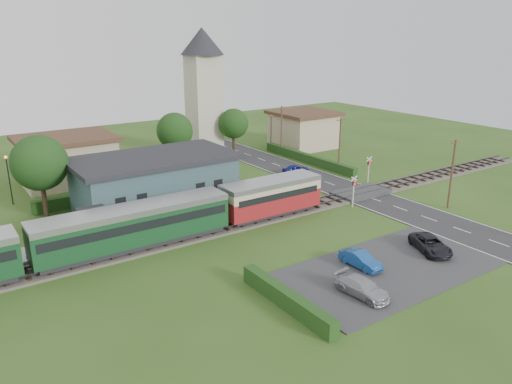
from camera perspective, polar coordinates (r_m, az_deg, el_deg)
ground at (r=47.85m, az=5.17°, el=-3.03°), size 120.00×120.00×0.00m
railway_track at (r=49.27m, az=3.71°, el=-2.23°), size 76.00×3.20×0.49m
road at (r=54.42m, az=13.36°, el=-0.82°), size 6.00×70.00×0.05m
car_park at (r=39.04m, az=14.75°, el=-8.53°), size 17.00×9.00×0.08m
crossing_deck at (r=55.64m, az=11.87°, el=-0.08°), size 6.20×3.40×0.45m
platform at (r=46.83m, az=-8.46°, el=-3.33°), size 30.00×3.00×0.45m
equipment_hut at (r=43.71m, az=-18.01°, el=-3.48°), size 2.30×2.30×2.55m
station_building at (r=51.07m, az=-11.46°, el=1.23°), size 16.00×9.00×5.30m
train at (r=40.45m, az=-17.97°, el=-4.56°), size 43.20×2.90×3.40m
church_tower at (r=71.17m, az=-6.05°, el=12.30°), size 6.00×6.00×17.60m
house_west at (r=62.54m, az=-20.80°, el=3.55°), size 10.80×8.80×5.50m
house_east at (r=77.28m, az=5.47°, el=7.19°), size 8.80×8.80×5.50m
hedge_carpark at (r=32.86m, az=3.53°, el=-12.11°), size 0.80×9.00×1.20m
hedge_roadside at (r=68.12m, az=5.94°, el=3.83°), size 0.80×18.00×1.20m
hedge_station at (r=55.68m, az=-13.17°, el=0.30°), size 22.00×0.80×1.30m
tree_a at (r=50.48m, az=-23.50°, el=3.05°), size 5.20×5.20×8.00m
tree_b at (r=64.37m, az=-9.28°, el=6.90°), size 4.60×4.60×7.34m
tree_c at (r=70.84m, az=-2.58°, el=7.80°), size 4.20×4.20×6.78m
utility_pole_b at (r=53.08m, az=21.47°, el=2.01°), size 1.40×0.22×7.00m
utility_pole_c at (r=63.10m, az=9.54°, el=5.37°), size 1.40×0.22×7.00m
utility_pole_d at (r=72.04m, az=2.93°, el=7.14°), size 1.40×0.22×7.00m
crossing_signal_near at (r=51.00m, az=11.11°, el=0.58°), size 0.84×0.28×3.28m
crossing_signal_far at (r=59.21m, az=12.77°, el=2.88°), size 0.84×0.28×3.28m
streetlamp_west at (r=56.51m, az=-26.42°, el=1.66°), size 0.30×0.30×5.15m
streetlamp_east at (r=77.15m, az=1.74°, el=7.42°), size 0.30×0.30×5.15m
car_on_road at (r=62.42m, az=4.57°, el=2.59°), size 3.54×1.86×1.15m
car_park_blue at (r=38.63m, az=11.86°, el=-7.56°), size 1.32×3.57×1.17m
car_park_silver at (r=34.73m, az=12.03°, el=-10.60°), size 2.02×4.23×1.19m
car_park_dark at (r=42.72m, az=19.33°, el=-5.66°), size 3.62×4.81×1.21m
pedestrian_near at (r=50.24m, az=-0.57°, el=-0.48°), size 0.62×0.49×1.49m
pedestrian_far at (r=44.28m, az=-16.68°, el=-3.84°), size 0.76×0.86×1.49m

